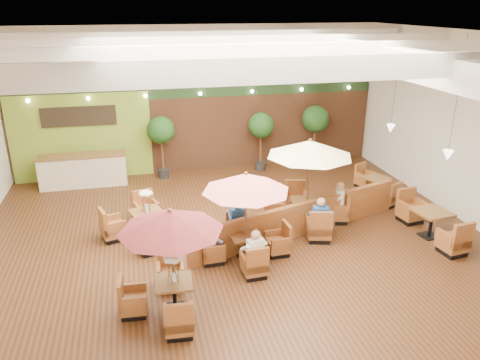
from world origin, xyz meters
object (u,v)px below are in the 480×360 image
object	(u,v)px
topiary_1	(261,128)
diner_3	(320,215)
service_counter	(83,170)
diner_4	(338,198)
table_4	(431,224)
topiary_2	(315,122)
table_2	(309,167)
diner_0	(254,248)
diner_2	(212,237)
table_5	(376,187)
table_3	(139,222)
topiary_0	(161,132)
table_1	(246,200)
diner_1	(238,218)
table_0	(169,238)
booth_divider	(301,219)

from	to	relation	value
topiary_1	diner_3	bearing A→B (deg)	-90.07
service_counter	diner_4	size ratio (longest dim) A/B	3.66
table_4	topiary_2	world-z (taller)	topiary_2
service_counter	table_2	bearing A→B (deg)	-36.24
diner_0	diner_4	distance (m)	3.96
diner_2	diner_3	distance (m)	3.13
table_4	table_5	xyz separation A→B (m)	(0.00, 3.08, -0.06)
table_3	table_4	size ratio (longest dim) A/B	0.98
table_4	topiary_2	size ratio (longest dim) A/B	1.10
topiary_2	table_2	bearing A→B (deg)	-113.76
service_counter	diner_0	world-z (taller)	diner_0
topiary_1	topiary_0	bearing A→B (deg)	180.00
table_5	table_1	bearing A→B (deg)	-174.46
diner_1	topiary_0	bearing A→B (deg)	-75.85
table_0	table_4	world-z (taller)	table_0
table_2	service_counter	bearing A→B (deg)	158.48
table_3	diner_2	xyz separation A→B (m)	(1.77, -1.85, 0.28)
table_5	topiary_1	world-z (taller)	topiary_1
table_1	topiary_2	distance (m)	7.92
table_3	service_counter	bearing A→B (deg)	94.94
table_4	diner_1	size ratio (longest dim) A/B	3.51
table_1	topiary_1	distance (m)	6.92
topiary_0	diner_0	distance (m)	7.66
table_3	diner_1	size ratio (longest dim) A/B	3.44
booth_divider	table_5	size ratio (longest dim) A/B	2.92
topiary_1	topiary_2	world-z (taller)	topiary_2
table_4	topiary_0	xyz separation A→B (m)	(-6.95, 6.57, 1.38)
table_3	table_5	distance (m)	8.09
table_4	diner_0	xyz separation A→B (m)	(-5.37, -0.85, 0.38)
table_0	table_1	bearing A→B (deg)	44.09
table_0	diner_3	distance (m)	4.90
table_1	topiary_1	xyz separation A→B (m)	(2.22, 6.55, 0.07)
table_2	diner_4	distance (m)	1.43
booth_divider	table_4	xyz separation A→B (m)	(3.51, -0.95, -0.11)
topiary_1	diner_0	world-z (taller)	topiary_1
service_counter	table_4	distance (m)	11.69
table_5	diner_2	distance (m)	6.96
table_2	topiary_0	distance (m)	6.34
table_2	diner_2	distance (m)	3.59
topiary_0	diner_2	bearing A→B (deg)	-83.78
topiary_2	table_0	bearing A→B (deg)	-128.14
service_counter	diner_3	distance (m)	8.86
booth_divider	topiary_0	bearing A→B (deg)	103.46
table_1	topiary_1	world-z (taller)	table_1
table_5	diner_1	size ratio (longest dim) A/B	3.12
table_4	diner_4	distance (m)	2.67
diner_3	topiary_2	bearing A→B (deg)	75.60
topiary_0	topiary_1	distance (m)	3.81
service_counter	diner_1	distance (m)	7.05
table_0	topiary_2	size ratio (longest dim) A/B	0.97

